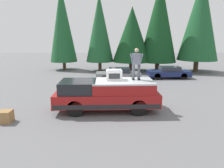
# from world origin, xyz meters

# --- Properties ---
(ground_plane) EXTENTS (90.00, 90.00, 0.00)m
(ground_plane) POSITION_xyz_m (0.00, 0.00, 0.00)
(ground_plane) COLOR slate
(pickup_truck) EXTENTS (2.01, 5.54, 1.65)m
(pickup_truck) POSITION_xyz_m (-0.46, 0.24, 0.87)
(pickup_truck) COLOR maroon
(pickup_truck) RESTS_ON ground
(compressor_unit) EXTENTS (0.65, 0.84, 0.56)m
(compressor_unit) POSITION_xyz_m (-0.27, -0.15, 1.93)
(compressor_unit) COLOR silver
(compressor_unit) RESTS_ON pickup_truck
(person_on_truck_bed) EXTENTS (0.29, 0.72, 1.69)m
(person_on_truck_bed) POSITION_xyz_m (-0.26, -1.34, 2.55)
(person_on_truck_bed) COLOR #4C515B
(person_on_truck_bed) RESTS_ON pickup_truck
(parked_car_navy) EXTENTS (1.64, 4.10, 1.16)m
(parked_car_navy) POSITION_xyz_m (8.53, -5.92, 0.58)
(parked_car_navy) COLOR navy
(parked_car_navy) RESTS_ON ground
(parked_car_grey) EXTENTS (1.64, 4.10, 1.16)m
(parked_car_grey) POSITION_xyz_m (7.70, -0.92, 0.58)
(parked_car_grey) COLOR gray
(parked_car_grey) RESTS_ON ground
(wooden_crate) EXTENTS (0.56, 0.56, 0.56)m
(wooden_crate) POSITION_xyz_m (-1.96, 4.98, 0.28)
(wooden_crate) COLOR olive
(wooden_crate) RESTS_ON ground
(conifer_far_left) EXTENTS (4.48, 4.48, 10.78)m
(conifer_far_left) POSITION_xyz_m (12.47, -10.35, 6.06)
(conifer_far_left) COLOR #4C3826
(conifer_far_left) RESTS_ON ground
(conifer_left) EXTENTS (4.27, 4.27, 10.38)m
(conifer_left) POSITION_xyz_m (13.08, -5.92, 5.73)
(conifer_left) COLOR #4C3826
(conifer_left) RESTS_ON ground
(conifer_center_left) EXTENTS (4.47, 4.47, 7.37)m
(conifer_center_left) POSITION_xyz_m (13.09, -2.81, 4.25)
(conifer_center_left) COLOR #4C3826
(conifer_center_left) RESTS_ON ground
(conifer_center_right) EXTENTS (3.23, 3.23, 8.85)m
(conifer_center_right) POSITION_xyz_m (13.50, 0.93, 4.98)
(conifer_center_right) COLOR #4C3826
(conifer_center_right) RESTS_ON ground
(conifer_right) EXTENTS (3.26, 3.26, 10.00)m
(conifer_right) POSITION_xyz_m (14.53, 5.39, 5.51)
(conifer_right) COLOR #4C3826
(conifer_right) RESTS_ON ground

